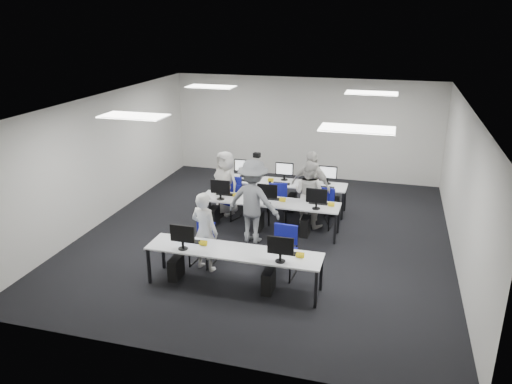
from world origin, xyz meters
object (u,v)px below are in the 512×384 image
(chair_3, at_px, (277,211))
(chair_6, at_px, (277,206))
(chair_2, at_px, (231,208))
(photographer, at_px, (253,201))
(desk_mid, at_px, (269,203))
(chair_7, at_px, (319,211))
(student_0, at_px, (205,231))
(chair_5, at_px, (236,200))
(student_3, at_px, (310,187))
(chair_1, at_px, (283,261))
(chair_4, at_px, (323,215))
(desk_front, at_px, (234,253))
(chair_0, at_px, (203,252))
(student_1, at_px, (309,194))
(student_2, at_px, (225,183))

(chair_3, bearing_deg, chair_6, 89.34)
(chair_2, xyz_separation_m, photographer, (0.90, -1.11, 0.67))
(desk_mid, bearing_deg, chair_7, 40.54)
(desk_mid, bearing_deg, student_0, -109.65)
(chair_5, xyz_separation_m, student_3, (1.90, -0.11, 0.56))
(chair_1, bearing_deg, chair_4, 84.81)
(chair_4, bearing_deg, desk_front, -103.60)
(chair_0, relative_size, student_1, 0.54)
(chair_1, bearing_deg, chair_2, 130.90)
(chair_3, relative_size, chair_7, 1.05)
(chair_1, bearing_deg, student_1, 92.68)
(chair_3, height_order, photographer, photographer)
(chair_1, bearing_deg, student_2, 131.13)
(chair_0, xyz_separation_m, chair_3, (0.93, 2.45, 0.01))
(chair_0, xyz_separation_m, chair_1, (1.63, -0.02, 0.04))
(student_2, relative_size, student_3, 0.92)
(chair_4, distance_m, photographer, 1.93)
(chair_4, height_order, student_0, student_0)
(chair_4, distance_m, student_0, 3.34)
(chair_3, height_order, student_2, student_2)
(chair_4, bearing_deg, photographer, -132.45)
(chair_2, distance_m, student_2, 0.63)
(desk_mid, xyz_separation_m, chair_6, (-0.02, 0.85, -0.38))
(chair_2, bearing_deg, student_1, 22.60)
(chair_1, distance_m, student_0, 1.59)
(chair_5, bearing_deg, student_0, -80.39)
(desk_mid, distance_m, chair_5, 1.49)
(chair_7, xyz_separation_m, student_1, (-0.21, -0.29, 0.52))
(chair_7, height_order, student_2, student_2)
(chair_6, height_order, photographer, photographer)
(student_2, bearing_deg, photographer, -26.89)
(student_0, bearing_deg, photographer, -93.61)
(desk_mid, xyz_separation_m, photographer, (-0.21, -0.60, 0.24))
(chair_4, height_order, photographer, photographer)
(chair_1, height_order, chair_7, chair_1)
(chair_5, xyz_separation_m, chair_7, (2.12, -0.06, -0.05))
(chair_7, bearing_deg, chair_6, 164.06)
(chair_2, relative_size, chair_7, 0.97)
(student_1, bearing_deg, chair_5, 11.31)
(chair_3, bearing_deg, desk_mid, -112.31)
(chair_4, distance_m, student_2, 2.52)
(chair_6, relative_size, student_3, 0.54)
(chair_6, height_order, student_1, student_1)
(desk_front, relative_size, photographer, 1.73)
(student_3, bearing_deg, chair_5, -164.46)
(chair_2, bearing_deg, student_0, -61.72)
(chair_1, relative_size, chair_6, 1.03)
(desk_mid, height_order, chair_4, chair_4)
(chair_5, height_order, chair_7, chair_5)
(chair_0, bearing_deg, student_0, -49.13)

